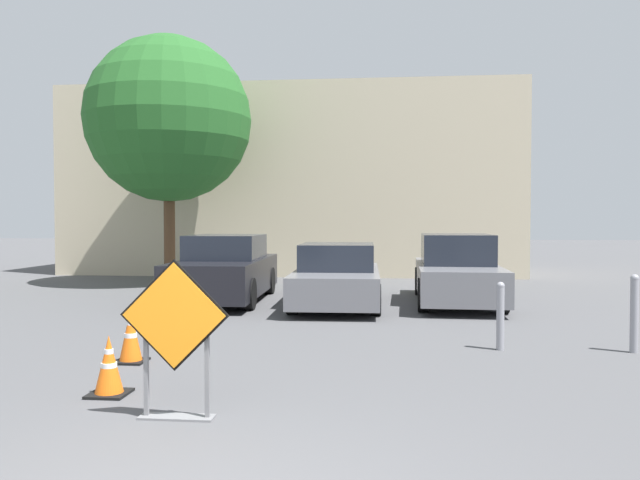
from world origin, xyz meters
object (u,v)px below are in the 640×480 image
at_px(traffic_cone_second, 131,336).
at_px(parked_car_second, 337,277).
at_px(parked_car_third, 456,272).
at_px(parked_car_nearest, 226,270).
at_px(bollard_second, 634,312).
at_px(traffic_cone_nearest, 109,366).
at_px(bollard_nearest, 500,314).
at_px(road_closed_sign, 175,330).

xyz_separation_m(traffic_cone_second, parked_car_second, (2.30, 5.70, 0.28)).
bearing_deg(parked_car_third, parked_car_nearest, 3.02).
bearing_deg(traffic_cone_second, parked_car_nearest, 93.07).
height_order(traffic_cone_second, bollard_second, bollard_second).
xyz_separation_m(traffic_cone_nearest, parked_car_nearest, (-0.72, 7.77, 0.40)).
relative_size(traffic_cone_second, parked_car_second, 0.16).
bearing_deg(bollard_nearest, traffic_cone_second, -165.56).
distance_m(road_closed_sign, parked_car_second, 7.98).
relative_size(traffic_cone_second, parked_car_third, 0.15).
relative_size(traffic_cone_nearest, parked_car_nearest, 0.14).
bearing_deg(parked_car_nearest, parked_car_third, 179.12).
relative_size(parked_car_second, bollard_second, 4.00).
bearing_deg(parked_car_nearest, bollard_second, 142.93).
bearing_deg(parked_car_nearest, parked_car_second, 165.72).
bearing_deg(parked_car_nearest, traffic_cone_nearest, 93.29).
bearing_deg(parked_car_second, bollard_nearest, 119.65).
distance_m(parked_car_second, bollard_second, 6.30).
bearing_deg(road_closed_sign, bollard_nearest, 44.21).
relative_size(traffic_cone_nearest, parked_car_third, 0.13).
distance_m(road_closed_sign, parked_car_nearest, 8.66).
height_order(traffic_cone_nearest, bollard_second, bollard_second).
distance_m(traffic_cone_nearest, parked_car_nearest, 7.81).
height_order(traffic_cone_second, parked_car_nearest, parked_car_nearest).
height_order(parked_car_nearest, parked_car_second, parked_car_nearest).
relative_size(bollard_nearest, bollard_second, 0.89).
bearing_deg(traffic_cone_nearest, bollard_second, 23.43).
relative_size(parked_car_second, parked_car_third, 0.93).
xyz_separation_m(traffic_cone_second, parked_car_nearest, (-0.34, 6.27, 0.36)).
bearing_deg(bollard_second, parked_car_second, 135.44).
bearing_deg(traffic_cone_nearest, parked_car_nearest, 95.31).
bearing_deg(parked_car_nearest, bollard_nearest, 134.62).
height_order(parked_car_second, bollard_nearest, parked_car_second).
relative_size(parked_car_third, bollard_nearest, 4.84).
height_order(traffic_cone_nearest, traffic_cone_second, traffic_cone_second).
distance_m(traffic_cone_nearest, bollard_nearest, 5.35).
height_order(traffic_cone_second, bollard_nearest, bollard_nearest).
bearing_deg(parked_car_second, traffic_cone_nearest, 73.78).
bearing_deg(parked_car_second, bollard_second, 134.07).
distance_m(road_closed_sign, parked_car_third, 9.31).
height_order(parked_car_nearest, bollard_nearest, parked_car_nearest).
height_order(traffic_cone_second, parked_car_third, parked_car_third).
xyz_separation_m(bollard_nearest, bollard_second, (1.83, 0.00, 0.06)).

